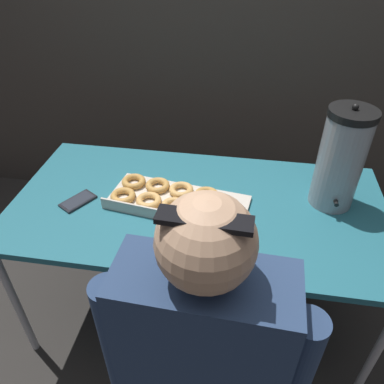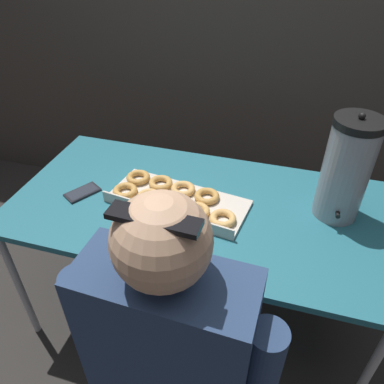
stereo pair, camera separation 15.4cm
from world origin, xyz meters
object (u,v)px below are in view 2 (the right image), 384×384
(donut_box, at_px, (174,199))
(coffee_urn, at_px, (346,170))
(cell_phone, at_px, (82,192))
(person_seated, at_px, (171,381))

(donut_box, relative_size, coffee_urn, 1.38)
(coffee_urn, xyz_separation_m, cell_phone, (-1.05, -0.17, -0.20))
(donut_box, bearing_deg, cell_phone, -164.42)
(coffee_urn, xyz_separation_m, person_seated, (-0.44, -0.79, -0.31))
(coffee_urn, distance_m, cell_phone, 1.09)
(donut_box, relative_size, person_seated, 0.48)
(coffee_urn, bearing_deg, person_seated, -118.76)
(donut_box, bearing_deg, person_seated, -64.41)
(cell_phone, relative_size, person_seated, 0.13)
(person_seated, bearing_deg, coffee_urn, -116.35)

